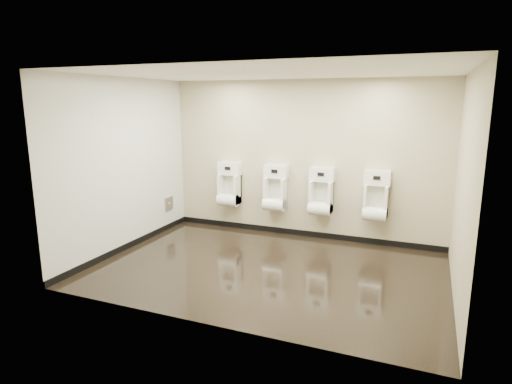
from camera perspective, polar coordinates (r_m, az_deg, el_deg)
ground at (r=6.41m, az=1.55°, el=-10.20°), size 5.00×3.50×0.00m
ceiling at (r=5.95m, az=1.71°, el=15.63°), size 5.00×3.50×0.00m
back_wall at (r=7.67m, az=6.23°, el=4.27°), size 5.00×0.02×2.80m
front_wall at (r=4.46m, az=-6.29°, el=-1.35°), size 5.00×0.02×2.80m
left_wall at (r=7.28m, az=-17.18°, el=3.39°), size 0.02×3.50×2.80m
right_wall at (r=5.67m, az=26.01°, el=0.37°), size 0.02×3.50×2.80m
tile_overlay_left at (r=7.27m, az=-17.15°, el=3.39°), size 0.01×3.50×2.80m
skirting_back at (r=7.95m, az=5.99°, el=-5.42°), size 5.00×0.02×0.10m
skirting_left at (r=7.58m, az=-16.47°, el=-6.75°), size 0.02×3.50×0.10m
access_panel at (r=8.38m, az=-11.54°, el=-1.50°), size 0.04×0.25×0.25m
urinal_0 at (r=8.12m, az=-3.59°, el=0.63°), size 0.44×0.33×0.82m
urinal_1 at (r=7.77m, az=2.59°, el=0.12°), size 0.44×0.33×0.82m
urinal_2 at (r=7.53m, az=8.66°, el=-0.38°), size 0.44×0.33×0.82m
urinal_3 at (r=7.38m, az=15.69°, el=-0.95°), size 0.44×0.33×0.82m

